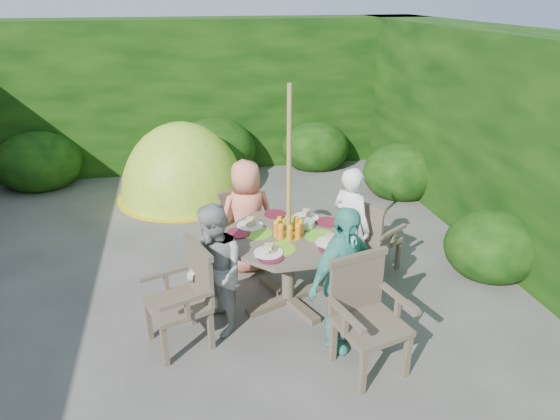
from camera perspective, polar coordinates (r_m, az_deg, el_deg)
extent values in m
plane|color=#4C4844|center=(5.71, -10.50, -7.37)|extent=(60.00, 60.00, 0.00)
cube|color=black|center=(9.06, -12.10, 12.72)|extent=(9.00, 1.00, 2.50)
cube|color=black|center=(6.53, 26.36, 6.53)|extent=(1.00, 9.00, 2.50)
cylinder|color=#473C2E|center=(5.01, 0.95, -6.96)|extent=(0.13, 0.13, 0.72)
cube|color=#473C2E|center=(5.18, 0.92, -10.08)|extent=(0.92, 0.46, 0.06)
cube|color=#473C2E|center=(5.18, 0.92, -10.08)|extent=(0.46, 0.92, 0.06)
cylinder|color=#473C2E|center=(4.82, 0.98, -3.07)|extent=(1.71, 1.71, 0.04)
cylinder|color=#6CC221|center=(4.55, -0.06, -4.46)|extent=(0.30, 0.30, 0.00)
cylinder|color=#6CC221|center=(4.80, 4.57, -2.97)|extent=(0.30, 0.30, 0.00)
cylinder|color=#6CC221|center=(4.84, -2.58, -2.67)|extent=(0.30, 0.30, 0.00)
cylinder|color=#6CC221|center=(5.07, 1.91, -1.36)|extent=(0.30, 0.30, 0.00)
cylinder|color=#6CC221|center=(4.81, 0.98, -2.82)|extent=(0.30, 0.30, 0.00)
cylinder|color=white|center=(5.16, 2.98, -0.84)|extent=(0.26, 0.26, 0.01)
cylinder|color=white|center=(4.98, -3.43, -1.77)|extent=(0.26, 0.26, 0.01)
cylinder|color=white|center=(4.47, -1.33, -4.92)|extent=(0.26, 0.26, 0.01)
cylinder|color=white|center=(4.66, 5.70, -3.74)|extent=(0.26, 0.26, 0.01)
cylinder|color=#BB0C2D|center=(5.08, 5.50, -1.36)|extent=(0.23, 0.23, 0.01)
cylinder|color=#BB0C2D|center=(5.23, -0.57, -0.45)|extent=(0.23, 0.23, 0.01)
cylinder|color=#BB0C2D|center=(4.84, -4.80, -2.65)|extent=(0.23, 0.23, 0.01)
cylinder|color=#BB0C2D|center=(4.40, -1.10, -5.42)|extent=(0.23, 0.23, 0.01)
cylinder|color=#BB0C2D|center=(4.56, 5.87, -4.42)|extent=(0.23, 0.23, 0.01)
cylinder|color=#53A43F|center=(4.96, 2.84, -1.57)|extent=(0.19, 0.19, 0.06)
cylinder|color=olive|center=(4.67, 1.01, 0.86)|extent=(0.06, 0.06, 2.20)
cube|color=#473C2E|center=(5.67, 10.79, -3.25)|extent=(0.62, 0.62, 0.04)
cube|color=#473C2E|center=(5.81, 13.33, -4.95)|extent=(0.06, 0.06, 0.37)
cube|color=#473C2E|center=(6.00, 10.27, -3.71)|extent=(0.06, 0.06, 0.37)
cube|color=#473C2E|center=(5.53, 11.05, -6.34)|extent=(0.06, 0.06, 0.37)
cube|color=#473C2E|center=(5.72, 7.92, -4.97)|extent=(0.06, 0.06, 0.37)
cube|color=#473C2E|center=(5.41, 9.65, -1.72)|extent=(0.27, 0.41, 0.44)
cube|color=#473C2E|center=(5.48, 12.85, -2.38)|extent=(0.40, 0.27, 0.04)
cube|color=#473C2E|center=(5.72, 9.09, -0.93)|extent=(0.40, 0.27, 0.04)
cube|color=#473C2E|center=(4.51, -11.66, -10.56)|extent=(0.62, 0.63, 0.05)
cube|color=#473C2E|center=(4.75, -14.79, -12.05)|extent=(0.06, 0.06, 0.40)
cube|color=#473C2E|center=(4.42, -13.03, -14.89)|extent=(0.06, 0.06, 0.40)
cube|color=#473C2E|center=(4.85, -10.01, -10.72)|extent=(0.06, 0.06, 0.40)
cube|color=#473C2E|center=(4.53, -7.91, -13.36)|extent=(0.06, 0.06, 0.40)
cube|color=#473C2E|center=(4.44, -9.16, -7.02)|extent=(0.21, 0.48, 0.48)
cube|color=#473C2E|center=(4.61, -12.97, -7.06)|extent=(0.47, 0.21, 0.04)
cube|color=#473C2E|center=(4.21, -10.64, -10.10)|extent=(0.47, 0.21, 0.04)
cube|color=#473C2E|center=(5.88, -5.64, -1.67)|extent=(0.63, 0.62, 0.05)
cube|color=#473C2E|center=(6.22, -4.84, -2.24)|extent=(0.06, 0.06, 0.39)
cube|color=#473C2E|center=(6.05, -8.22, -3.20)|extent=(0.06, 0.06, 0.39)
cube|color=#473C2E|center=(5.90, -2.83, -3.70)|extent=(0.06, 0.06, 0.39)
cube|color=#473C2E|center=(5.72, -6.35, -4.77)|extent=(0.06, 0.06, 0.39)
cube|color=#473C2E|center=(5.59, -4.62, -0.15)|extent=(0.46, 0.22, 0.47)
cube|color=#473C2E|center=(5.91, -3.65, 0.55)|extent=(0.22, 0.45, 0.04)
cube|color=#473C2E|center=(5.70, -7.85, -0.56)|extent=(0.22, 0.45, 0.04)
cube|color=#473C2E|center=(4.22, 10.38, -12.93)|extent=(0.62, 0.61, 0.05)
cube|color=#473C2E|center=(4.12, 9.43, -17.81)|extent=(0.06, 0.06, 0.41)
cube|color=#473C2E|center=(4.34, 14.31, -15.82)|extent=(0.06, 0.06, 0.41)
cube|color=#473C2E|center=(4.39, 6.09, -14.55)|extent=(0.06, 0.06, 0.41)
cube|color=#473C2E|center=(4.60, 10.81, -12.89)|extent=(0.06, 0.06, 0.41)
cube|color=#473C2E|center=(4.23, 8.76, -8.37)|extent=(0.51, 0.17, 0.49)
cube|color=#473C2E|center=(3.98, 7.54, -11.74)|extent=(0.17, 0.49, 0.04)
cube|color=#473C2E|center=(4.25, 13.42, -9.74)|extent=(0.17, 0.49, 0.04)
imported|color=white|center=(5.32, 8.06, -1.79)|extent=(0.51, 0.56, 1.29)
imported|color=#A3A49E|center=(4.52, -7.44, -6.95)|extent=(0.62, 0.71, 1.25)
imported|color=#FF8A69|center=(5.47, -3.83, -0.81)|extent=(0.69, 0.51, 1.29)
imported|color=#4DB59F|center=(4.31, 7.12, -7.93)|extent=(0.84, 0.68, 1.33)
ellipsoid|color=#8FC926|center=(7.87, -10.85, 1.62)|extent=(1.98, 1.98, 2.29)
ellipsoid|color=black|center=(7.28, -10.40, -0.23)|extent=(0.66, 0.38, 0.79)
cylinder|color=yellow|center=(7.87, -10.86, 1.71)|extent=(2.01, 2.01, 0.03)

